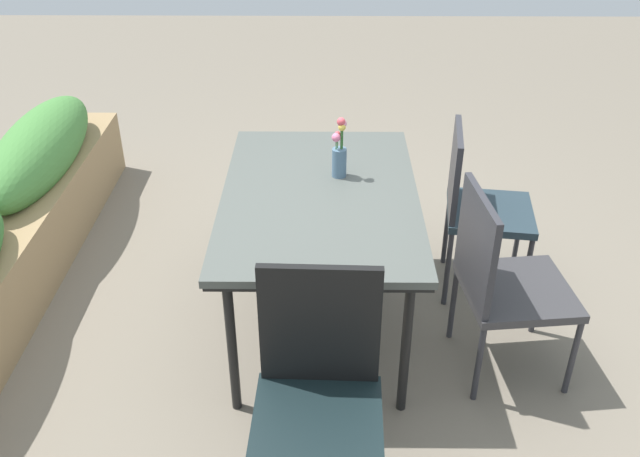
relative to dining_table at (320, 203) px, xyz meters
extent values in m
plane|color=#756B5B|center=(0.02, 0.07, -0.70)|extent=(12.00, 12.00, 0.00)
cube|color=#4C514C|center=(0.00, 0.00, 0.04)|extent=(1.40, 0.91, 0.03)
cube|color=black|center=(0.00, 0.00, 0.01)|extent=(1.37, 0.89, 0.02)
cylinder|color=black|center=(-0.61, -0.37, -0.34)|extent=(0.04, 0.04, 0.72)
cylinder|color=black|center=(0.61, -0.37, -0.34)|extent=(0.04, 0.04, 0.72)
cylinder|color=black|center=(-0.61, 0.37, -0.34)|extent=(0.04, 0.04, 0.72)
cylinder|color=black|center=(0.61, 0.37, -0.34)|extent=(0.04, 0.04, 0.72)
cube|color=#25353D|center=(0.32, -0.89, -0.23)|extent=(0.49, 0.49, 0.04)
cube|color=#2D2D33|center=(0.34, -0.69, 0.00)|extent=(0.42, 0.08, 0.44)
cylinder|color=#2D2D33|center=(0.49, -1.12, -0.47)|extent=(0.03, 0.03, 0.46)
cylinder|color=#2D2D33|center=(0.09, -1.06, -0.47)|extent=(0.03, 0.03, 0.46)
cylinder|color=#2D2D33|center=(0.54, -0.72, -0.47)|extent=(0.03, 0.03, 0.46)
cylinder|color=#2D2D33|center=(0.14, -0.67, -0.47)|extent=(0.03, 0.03, 0.46)
cube|color=#353437|center=(-0.32, -0.89, -0.27)|extent=(0.52, 0.52, 0.04)
cube|color=#2D2D33|center=(-0.34, -0.67, -0.02)|extent=(0.45, 0.08, 0.48)
cylinder|color=#2D2D33|center=(-0.08, -1.08, -0.49)|extent=(0.03, 0.03, 0.42)
cylinder|color=#2D2D33|center=(-0.51, -1.13, -0.49)|extent=(0.03, 0.03, 0.42)
cylinder|color=#2D2D33|center=(-0.12, -0.66, -0.49)|extent=(0.03, 0.03, 0.42)
cylinder|color=#2D2D33|center=(-0.55, -0.70, -0.49)|extent=(0.03, 0.03, 0.42)
cube|color=black|center=(-1.14, 0.00, -0.24)|extent=(0.47, 0.47, 0.04)
cube|color=black|center=(-0.92, -0.01, 0.02)|extent=(0.04, 0.43, 0.51)
cylinder|color=black|center=(-0.94, -0.21, -0.48)|extent=(0.03, 0.03, 0.45)
cylinder|color=black|center=(-0.92, 0.20, -0.48)|extent=(0.03, 0.03, 0.45)
cylinder|color=slate|center=(0.17, -0.09, 0.13)|extent=(0.07, 0.07, 0.14)
cylinder|color=#387233|center=(0.17, -0.10, 0.23)|extent=(0.01, 0.01, 0.15)
sphere|color=#EFCC4C|center=(0.17, -0.10, 0.31)|extent=(0.04, 0.04, 0.04)
cylinder|color=#387233|center=(0.17, -0.07, 0.21)|extent=(0.01, 0.01, 0.10)
sphere|color=pink|center=(0.17, -0.07, 0.26)|extent=(0.04, 0.04, 0.04)
cylinder|color=#387233|center=(0.18, -0.11, 0.24)|extent=(0.01, 0.01, 0.17)
sphere|color=pink|center=(0.18, -0.11, 0.32)|extent=(0.04, 0.04, 0.04)
cylinder|color=#387233|center=(0.18, -0.10, 0.25)|extent=(0.01, 0.01, 0.18)
sphere|color=#DB4C56|center=(0.18, -0.10, 0.33)|extent=(0.04, 0.04, 0.04)
cylinder|color=#387233|center=(0.18, -0.08, 0.21)|extent=(0.01, 0.01, 0.11)
sphere|color=#DB4C56|center=(0.18, -0.08, 0.27)|extent=(0.03, 0.03, 0.03)
cube|color=#9E7F56|center=(0.20, 1.68, -0.49)|extent=(3.13, 0.43, 0.43)
ellipsoid|color=#47843D|center=(0.91, 1.68, -0.16)|extent=(1.41, 0.39, 0.40)
camera|label=1|loc=(-2.81, -0.02, 1.60)|focal=38.72mm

